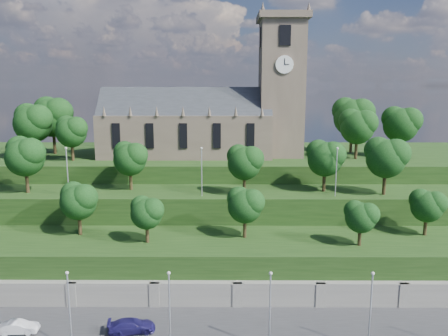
{
  "coord_description": "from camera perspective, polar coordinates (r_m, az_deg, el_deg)",
  "views": [
    {
      "loc": [
        3.6,
        -37.57,
        28.24
      ],
      "look_at": [
        3.31,
        30.0,
        15.52
      ],
      "focal_mm": 35.0,
      "sensor_mm": 36.0,
      "label": 1
    }
  ],
  "objects": [
    {
      "name": "retaining_wall",
      "position": [
        55.94,
        -3.62,
        -16.76
      ],
      "size": [
        160.0,
        2.1,
        5.0
      ],
      "color": "slate",
      "rests_on": "ground"
    },
    {
      "name": "embankment_lower",
      "position": [
        60.73,
        -3.25,
        -12.88
      ],
      "size": [
        160.0,
        12.0,
        8.0
      ],
      "primitive_type": "cube",
      "color": "#193411",
      "rests_on": "ground"
    },
    {
      "name": "embankment_upper",
      "position": [
        70.28,
        -2.73,
        -7.8
      ],
      "size": [
        160.0,
        10.0,
        12.0
      ],
      "primitive_type": "cube",
      "color": "#193411",
      "rests_on": "ground"
    },
    {
      "name": "hilltop",
      "position": [
        90.06,
        -2.05,
        -2.66
      ],
      "size": [
        160.0,
        32.0,
        15.0
      ],
      "primitive_type": "cube",
      "color": "#193411",
      "rests_on": "ground"
    },
    {
      "name": "church",
      "position": [
        83.8,
        -1.69,
        6.74
      ],
      "size": [
        38.6,
        12.35,
        27.6
      ],
      "color": "brown",
      "rests_on": "hilltop"
    },
    {
      "name": "trees_lower",
      "position": [
        58.18,
        -4.56,
        -5.02
      ],
      "size": [
        64.56,
        8.71,
        7.38
      ],
      "color": "black",
      "rests_on": "embankment_lower"
    },
    {
      "name": "trees_upper",
      "position": [
        66.55,
        -0.34,
        1.48
      ],
      "size": [
        61.16,
        8.52,
        8.76
      ],
      "color": "black",
      "rests_on": "embankment_upper"
    },
    {
      "name": "trees_hilltop",
      "position": [
        83.2,
        -1.9,
        6.32
      ],
      "size": [
        75.24,
        16.41,
        11.26
      ],
      "color": "black",
      "rests_on": "hilltop"
    },
    {
      "name": "lamp_posts_promenade",
      "position": [
        45.78,
        -7.13,
        -17.35
      ],
      "size": [
        60.36,
        0.36,
        8.38
      ],
      "color": "#B2B2B7",
      "rests_on": "promenade"
    },
    {
      "name": "lamp_posts_upper",
      "position": [
        64.78,
        -2.94,
        0.03
      ],
      "size": [
        40.36,
        0.36,
        7.41
      ],
      "color": "#B2B2B7",
      "rests_on": "embankment_upper"
    },
    {
      "name": "car_middle",
      "position": [
        54.71,
        -25.26,
        -18.29
      ],
      "size": [
        4.23,
        1.82,
        1.36
      ],
      "primitive_type": "imported",
      "rotation": [
        0.0,
        0.0,
        1.67
      ],
      "color": "silver",
      "rests_on": "promenade"
    },
    {
      "name": "car_right",
      "position": [
        51.14,
        -11.98,
        -19.51
      ],
      "size": [
        5.33,
        2.88,
        1.47
      ],
      "primitive_type": "imported",
      "rotation": [
        0.0,
        0.0,
        1.74
      ],
      "color": "#1C164F",
      "rests_on": "promenade"
    }
  ]
}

